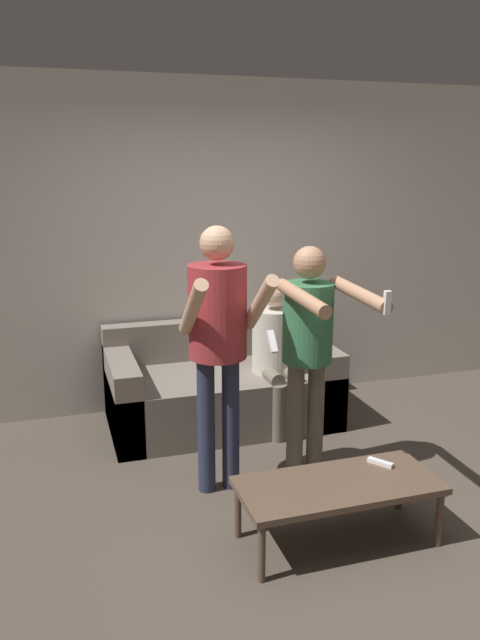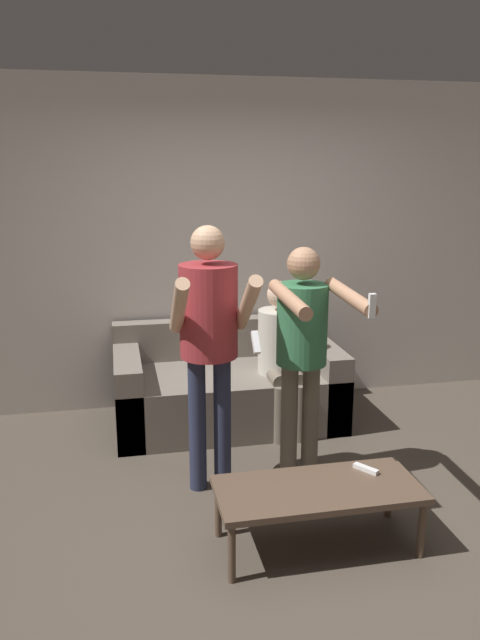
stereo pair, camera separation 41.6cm
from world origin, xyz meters
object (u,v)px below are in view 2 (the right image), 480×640
person_seated (281,349)px  remote_on_table (366,469)px  coffee_table (318,493)px  person_standing_left (209,328)px  couch (227,388)px  person_standing_right (303,339)px

person_seated → remote_on_table: 1.48m
coffee_table → remote_on_table: (0.32, 0.12, 0.05)m
coffee_table → remote_on_table: size_ratio=7.69×
person_standing_left → coffee_table: 1.15m
couch → person_standing_right: size_ratio=1.14×
person_standing_right → remote_on_table: person_standing_right is taller
person_seated → remote_on_table: size_ratio=8.15×
person_standing_left → person_standing_right: bearing=-1.6°
couch → person_seated: size_ratio=1.51×
couch → person_standing_left: 1.34m
couch → coffee_table: couch is taller
coffee_table → couch: bearing=95.5°
person_standing_left → person_seated: 1.15m
couch → person_standing_right: 1.30m
couch → coffee_table: size_ratio=1.60×
person_standing_right → person_seated: 0.91m
person_standing_right → person_seated: bearing=83.6°
couch → remote_on_table: size_ratio=12.31×
remote_on_table → coffee_table: bearing=-160.0°
person_seated → person_standing_right: bearing=-96.4°
couch → person_seated: (0.39, -0.21, 0.37)m
person_standing_left → person_standing_right: (0.59, -0.02, -0.09)m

